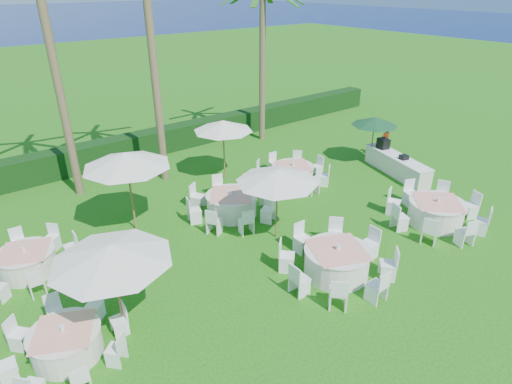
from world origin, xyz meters
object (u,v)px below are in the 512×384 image
(banquet_table_d, at_px, (27,261))
(umbrella_a, at_px, (111,253))
(banquet_table_f, at_px, (293,174))
(umbrella_d, at_px, (223,126))
(staff_person, at_px, (385,142))
(banquet_table_a, at_px, (66,342))
(banquet_table_b, at_px, (337,261))
(banquet_table_c, at_px, (436,212))
(banquet_table_e, at_px, (232,204))
(umbrella_green, at_px, (375,121))
(umbrella_c, at_px, (126,160))
(buffet_table, at_px, (396,164))
(umbrella_b, at_px, (277,176))

(banquet_table_d, distance_m, umbrella_a, 4.70)
(banquet_table_f, xyz_separation_m, umbrella_a, (-9.34, -3.91, 1.92))
(umbrella_d, bearing_deg, staff_person, -20.42)
(banquet_table_a, height_order, banquet_table_b, banquet_table_b)
(banquet_table_d, bearing_deg, banquet_table_c, -25.65)
(banquet_table_e, relative_size, umbrella_green, 1.47)
(staff_person, bearing_deg, banquet_table_a, 16.80)
(banquet_table_a, distance_m, umbrella_c, 6.17)
(banquet_table_f, bearing_deg, banquet_table_c, -73.43)
(umbrella_c, distance_m, umbrella_green, 11.60)
(umbrella_d, distance_m, buffet_table, 8.03)
(umbrella_c, height_order, umbrella_d, umbrella_c)
(banquet_table_c, xyz_separation_m, banquet_table_e, (-5.46, 5.09, -0.01))
(banquet_table_d, distance_m, buffet_table, 15.18)
(umbrella_c, height_order, umbrella_green, umbrella_c)
(banquet_table_c, distance_m, umbrella_green, 6.04)
(umbrella_b, bearing_deg, banquet_table_f, 40.39)
(banquet_table_c, xyz_separation_m, umbrella_c, (-8.77, 6.34, 2.20))
(banquet_table_c, xyz_separation_m, buffet_table, (2.62, 3.57, 0.01))
(banquet_table_e, xyz_separation_m, umbrella_b, (0.28, -2.25, 1.87))
(umbrella_d, relative_size, buffet_table, 0.69)
(buffet_table, bearing_deg, umbrella_green, 85.03)
(banquet_table_c, xyz_separation_m, banquet_table_f, (-1.72, 5.78, -0.04))
(banquet_table_b, xyz_separation_m, buffet_table, (7.71, 3.42, 0.01))
(banquet_table_d, distance_m, umbrella_b, 8.08)
(banquet_table_e, distance_m, staff_person, 9.37)
(banquet_table_b, height_order, umbrella_b, umbrella_b)
(banquet_table_a, height_order, umbrella_a, umbrella_a)
(banquet_table_d, relative_size, banquet_table_e, 0.88)
(umbrella_b, xyz_separation_m, buffet_table, (7.79, 0.73, -1.85))
(banquet_table_a, xyz_separation_m, umbrella_d, (8.67, 6.15, 2.03))
(banquet_table_f, bearing_deg, buffet_table, -26.99)
(umbrella_a, bearing_deg, umbrella_b, 9.34)
(banquet_table_e, height_order, staff_person, staff_person)
(banquet_table_d, bearing_deg, staff_person, -2.56)
(umbrella_c, relative_size, staff_person, 1.86)
(umbrella_c, bearing_deg, umbrella_green, -6.01)
(banquet_table_d, xyz_separation_m, buffet_table, (15.00, -2.38, 0.07))
(banquet_table_f, relative_size, buffet_table, 0.83)
(umbrella_green, bearing_deg, umbrella_a, -166.75)
(banquet_table_a, xyz_separation_m, banquet_table_d, (0.03, 4.03, 0.01))
(umbrella_b, relative_size, umbrella_c, 0.93)
(banquet_table_c, height_order, umbrella_a, umbrella_a)
(banquet_table_e, bearing_deg, umbrella_d, 60.22)
(banquet_table_e, distance_m, umbrella_green, 8.37)
(banquet_table_d, relative_size, umbrella_d, 1.12)
(banquet_table_b, distance_m, umbrella_b, 3.27)
(banquet_table_d, bearing_deg, buffet_table, -9.00)
(banquet_table_a, distance_m, umbrella_b, 7.55)
(banquet_table_f, distance_m, umbrella_green, 4.82)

